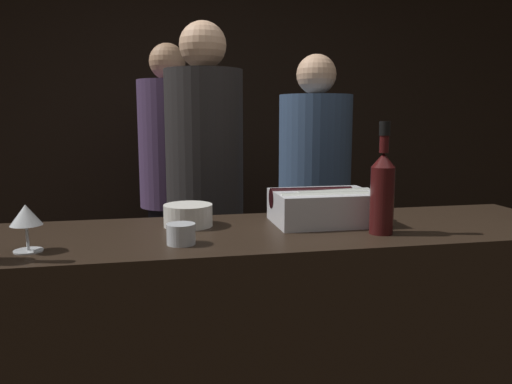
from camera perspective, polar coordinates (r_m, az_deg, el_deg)
The scene contains 10 objects.
wall_back_chalkboard at distance 3.76m, azimuth -6.79°, elevation 9.39°, with size 6.40×0.06×2.80m.
bar_counter at distance 1.78m, azimuth 0.19°, elevation -20.12°, with size 2.12×0.55×0.99m.
ice_bin_with_bottles at distance 1.71m, azimuth 7.65°, elevation -1.46°, with size 0.35×0.25×0.12m.
bowl_white at distance 1.67m, azimuth -7.76°, elevation -2.58°, with size 0.16×0.16×0.07m.
wine_glass at distance 1.47m, azimuth -24.81°, elevation -2.61°, with size 0.08×0.08×0.13m.
candle_votive at distance 1.44m, azimuth -8.56°, elevation -4.75°, with size 0.08×0.08×0.06m.
red_wine_bottle_black_foil at distance 1.58m, azimuth 14.25°, elevation 0.36°, with size 0.07×0.07×0.35m.
person_in_hoodie at distance 2.73m, azimuth 6.67°, elevation -0.36°, with size 0.39×0.39×1.67m.
person_blond_tee at distance 3.03m, azimuth -9.76°, elevation 1.67°, with size 0.36×0.36×1.77m.
person_grey_polo at distance 2.32m, azimuth -5.84°, elevation -0.34°, with size 0.35×0.35×1.77m.
Camera 1 is at (-0.32, -1.25, 1.35)m, focal length 35.00 mm.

